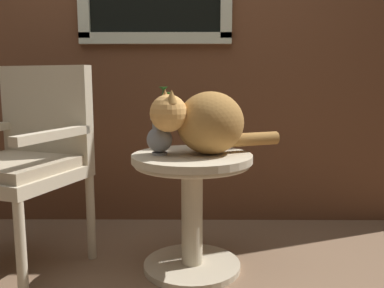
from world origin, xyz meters
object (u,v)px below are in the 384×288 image
object	(u,v)px
wicker_side_table	(192,193)
pewter_vase_with_ivy	(160,136)
cat	(206,122)
wicker_chair	(26,154)

from	to	relation	value
wicker_side_table	pewter_vase_with_ivy	bearing A→B (deg)	-177.51
wicker_side_table	cat	world-z (taller)	cat
wicker_side_table	wicker_chair	world-z (taller)	wicker_chair
wicker_side_table	pewter_vase_with_ivy	xyz separation A→B (m)	(-0.15, -0.01, 0.28)
cat	wicker_side_table	bearing A→B (deg)	-176.66
wicker_side_table	cat	bearing A→B (deg)	3.34
wicker_side_table	wicker_chair	xyz separation A→B (m)	(-0.82, 0.05, 0.18)
wicker_chair	cat	size ratio (longest dim) A/B	1.58
pewter_vase_with_ivy	cat	bearing A→B (deg)	2.74
wicker_chair	pewter_vase_with_ivy	bearing A→B (deg)	-4.82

